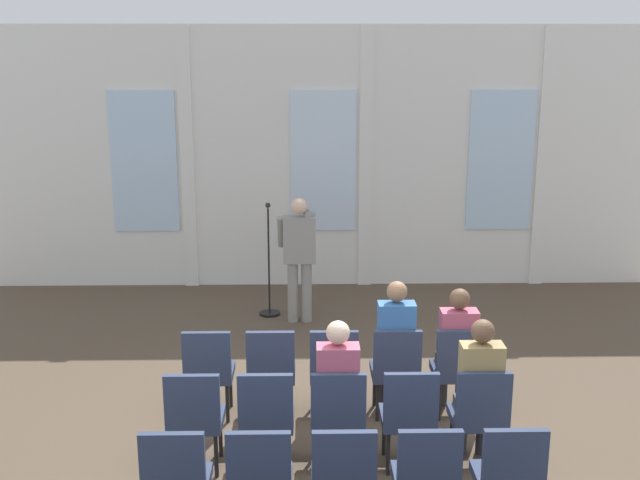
{
  "coord_description": "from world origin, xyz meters",
  "views": [
    {
      "loc": [
        -0.27,
        -5.92,
        3.55
      ],
      "look_at": [
        -0.1,
        2.48,
        1.44
      ],
      "focal_mm": 43.4,
      "sensor_mm": 36.0,
      "label": 1
    }
  ],
  "objects": [
    {
      "name": "ground_plane",
      "position": [
        0.0,
        0.0,
        0.0
      ],
      "size": [
        14.29,
        14.29,
        0.0
      ],
      "primitive_type": "plane",
      "color": "brown"
    },
    {
      "name": "rear_partition",
      "position": [
        0.03,
        5.49,
        1.93
      ],
      "size": [
        9.89,
        0.14,
        3.87
      ],
      "color": "silver",
      "rests_on": "ground"
    },
    {
      "name": "speaker",
      "position": [
        -0.35,
        3.82,
        0.97
      ],
      "size": [
        0.5,
        0.69,
        1.66
      ],
      "color": "gray",
      "rests_on": "ground"
    },
    {
      "name": "mic_stand",
      "position": [
        -0.76,
        4.08,
        0.34
      ],
      "size": [
        0.28,
        0.28,
        1.55
      ],
      "color": "black",
      "rests_on": "ground"
    },
    {
      "name": "chair_r0_c0",
      "position": [
        -1.21,
        1.05,
        0.53
      ],
      "size": [
        0.46,
        0.44,
        0.94
      ],
      "color": "black",
      "rests_on": "ground"
    },
    {
      "name": "chair_r0_c1",
      "position": [
        -0.6,
        1.05,
        0.53
      ],
      "size": [
        0.46,
        0.44,
        0.94
      ],
      "color": "black",
      "rests_on": "ground"
    },
    {
      "name": "chair_r0_c2",
      "position": [
        0.0,
        1.05,
        0.53
      ],
      "size": [
        0.46,
        0.44,
        0.94
      ],
      "color": "black",
      "rests_on": "ground"
    },
    {
      "name": "chair_r0_c3",
      "position": [
        0.6,
        1.05,
        0.53
      ],
      "size": [
        0.46,
        0.44,
        0.94
      ],
      "color": "black",
      "rests_on": "ground"
    },
    {
      "name": "audience_r0_c3",
      "position": [
        0.6,
        1.13,
        0.76
      ],
      "size": [
        0.36,
        0.39,
        1.38
      ],
      "color": "#2D2D33",
      "rests_on": "ground"
    },
    {
      "name": "chair_r0_c4",
      "position": [
        1.21,
        1.05,
        0.53
      ],
      "size": [
        0.46,
        0.44,
        0.94
      ],
      "color": "black",
      "rests_on": "ground"
    },
    {
      "name": "audience_r0_c4",
      "position": [
        1.21,
        1.13,
        0.72
      ],
      "size": [
        0.36,
        0.39,
        1.3
      ],
      "color": "#2D2D33",
      "rests_on": "ground"
    },
    {
      "name": "chair_r1_c0",
      "position": [
        -1.21,
        0.07,
        0.53
      ],
      "size": [
        0.46,
        0.44,
        0.94
      ],
      "color": "black",
      "rests_on": "ground"
    },
    {
      "name": "chair_r1_c1",
      "position": [
        -0.6,
        0.07,
        0.53
      ],
      "size": [
        0.46,
        0.44,
        0.94
      ],
      "color": "black",
      "rests_on": "ground"
    },
    {
      "name": "chair_r1_c2",
      "position": [
        0.0,
        0.07,
        0.53
      ],
      "size": [
        0.46,
        0.44,
        0.94
      ],
      "color": "black",
      "rests_on": "ground"
    },
    {
      "name": "audience_r1_c2",
      "position": [
        0.0,
        0.15,
        0.74
      ],
      "size": [
        0.36,
        0.39,
        1.34
      ],
      "color": "#2D2D33",
      "rests_on": "ground"
    },
    {
      "name": "chair_r1_c3",
      "position": [
        0.6,
        0.07,
        0.53
      ],
      "size": [
        0.46,
        0.44,
        0.94
      ],
      "color": "black",
      "rests_on": "ground"
    },
    {
      "name": "chair_r1_c4",
      "position": [
        1.21,
        0.07,
        0.53
      ],
      "size": [
        0.46,
        0.44,
        0.94
      ],
      "color": "black",
      "rests_on": "ground"
    },
    {
      "name": "audience_r1_c4",
      "position": [
        1.21,
        0.15,
        0.75
      ],
      "size": [
        0.36,
        0.39,
        1.34
      ],
      "color": "#2D2D33",
      "rests_on": "ground"
    },
    {
      "name": "chair_r2_c0",
      "position": [
        -1.21,
        -0.91,
        0.53
      ],
      "size": [
        0.46,
        0.44,
        0.94
      ],
      "color": "black",
      "rests_on": "ground"
    },
    {
      "name": "chair_r2_c1",
      "position": [
        -0.6,
        -0.91,
        0.53
      ],
      "size": [
        0.46,
        0.44,
        0.94
      ],
      "color": "black",
      "rests_on": "ground"
    },
    {
      "name": "chair_r2_c2",
      "position": [
        0.0,
        -0.91,
        0.53
      ],
      "size": [
        0.46,
        0.44,
        0.94
      ],
      "color": "black",
      "rests_on": "ground"
    },
    {
      "name": "chair_r2_c3",
      "position": [
        0.6,
        -0.91,
        0.53
      ],
      "size": [
        0.46,
        0.44,
        0.94
      ],
      "color": "black",
      "rests_on": "ground"
    },
    {
      "name": "chair_r2_c4",
      "position": [
        1.21,
        -0.91,
        0.53
      ],
      "size": [
        0.46,
        0.44,
        0.94
      ],
      "color": "black",
      "rests_on": "ground"
    }
  ]
}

